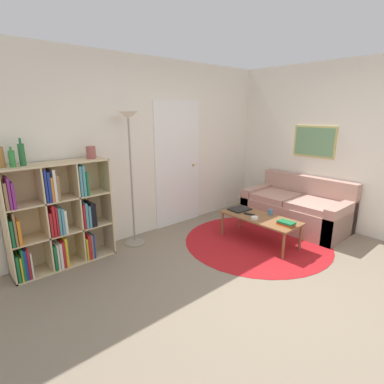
# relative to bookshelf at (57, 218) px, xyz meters

# --- Properties ---
(ground_plane) EXTENTS (14.00, 14.00, 0.00)m
(ground_plane) POSITION_rel_bookshelf_xyz_m (1.46, -2.09, -0.61)
(ground_plane) COLOR gray
(wall_back) EXTENTS (7.64, 0.11, 2.60)m
(wall_back) POSITION_rel_bookshelf_xyz_m (1.49, 0.21, 0.68)
(wall_back) COLOR silver
(wall_back) RESTS_ON ground_plane
(wall_right) EXTENTS (0.08, 5.28, 2.60)m
(wall_right) POSITION_rel_bookshelf_xyz_m (3.81, -0.96, 0.69)
(wall_right) COLOR silver
(wall_right) RESTS_ON ground_plane
(rug) EXTENTS (2.09, 2.09, 0.01)m
(rug) POSITION_rel_bookshelf_xyz_m (2.37, -1.20, -0.60)
(rug) COLOR #B2191E
(rug) RESTS_ON ground_plane
(bookshelf) EXTENTS (1.19, 0.34, 1.28)m
(bookshelf) POSITION_rel_bookshelf_xyz_m (0.00, 0.00, 0.00)
(bookshelf) COLOR beige
(bookshelf) RESTS_ON ground_plane
(floor_lamp) EXTENTS (0.28, 0.28, 1.84)m
(floor_lamp) POSITION_rel_bookshelf_xyz_m (1.00, -0.07, 0.84)
(floor_lamp) COLOR gray
(floor_lamp) RESTS_ON ground_plane
(couch) EXTENTS (0.85, 1.61, 0.80)m
(couch) POSITION_rel_bookshelf_xyz_m (3.40, -1.23, -0.33)
(couch) COLOR tan
(couch) RESTS_ON ground_plane
(coffee_table) EXTENTS (0.50, 1.14, 0.38)m
(coffee_table) POSITION_rel_bookshelf_xyz_m (2.39, -1.22, -0.26)
(coffee_table) COLOR brown
(coffee_table) RESTS_ON ground_plane
(laptop) EXTENTS (0.33, 0.27, 0.02)m
(laptop) POSITION_rel_bookshelf_xyz_m (2.42, -0.82, -0.21)
(laptop) COLOR black
(laptop) RESTS_ON coffee_table
(bowl) EXTENTS (0.10, 0.10, 0.04)m
(bowl) POSITION_rel_bookshelf_xyz_m (2.24, -1.23, -0.20)
(bowl) COLOR silver
(bowl) RESTS_ON coffee_table
(book_stack_on_table) EXTENTS (0.14, 0.22, 0.06)m
(book_stack_on_table) POSITION_rel_bookshelf_xyz_m (2.36, -1.65, -0.19)
(book_stack_on_table) COLOR orange
(book_stack_on_table) RESTS_ON coffee_table
(cup) EXTENTS (0.06, 0.06, 0.08)m
(cup) POSITION_rel_bookshelf_xyz_m (2.58, -1.26, -0.18)
(cup) COLOR teal
(cup) RESTS_ON coffee_table
(remote) EXTENTS (0.08, 0.16, 0.02)m
(remote) POSITION_rel_bookshelf_xyz_m (2.34, -1.06, -0.21)
(remote) COLOR black
(remote) RESTS_ON coffee_table
(bottle_left) EXTENTS (0.07, 0.07, 0.27)m
(bottle_left) POSITION_rel_bookshelf_xyz_m (-0.47, 0.02, 0.78)
(bottle_left) COLOR olive
(bottle_left) RESTS_ON bookshelf
(bottle_middle) EXTENTS (0.06, 0.06, 0.21)m
(bottle_middle) POSITION_rel_bookshelf_xyz_m (-0.37, -0.01, 0.76)
(bottle_middle) COLOR #2D8438
(bottle_middle) RESTS_ON bookshelf
(bottle_right) EXTENTS (0.06, 0.06, 0.30)m
(bottle_right) POSITION_rel_bookshelf_xyz_m (-0.27, 0.01, 0.79)
(bottle_right) COLOR #236633
(bottle_right) RESTS_ON bookshelf
(vase_on_shelf) EXTENTS (0.11, 0.11, 0.15)m
(vase_on_shelf) POSITION_rel_bookshelf_xyz_m (0.49, -0.00, 0.75)
(vase_on_shelf) COLOR #934C47
(vase_on_shelf) RESTS_ON bookshelf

